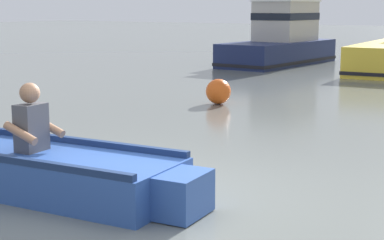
# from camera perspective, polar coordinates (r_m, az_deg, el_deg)

# --- Properties ---
(ground_plane) EXTENTS (120.00, 120.00, 0.00)m
(ground_plane) POSITION_cam_1_polar(r_m,az_deg,el_deg) (6.62, -2.32, -7.21)
(ground_plane) COLOR slate
(rowboat_with_person) EXTENTS (3.72, 1.34, 1.19)m
(rowboat_with_person) POSITION_cam_1_polar(r_m,az_deg,el_deg) (6.94, -12.98, -4.48)
(rowboat_with_person) COLOR #2D519E
(rowboat_with_person) RESTS_ON ground
(moored_boat_navy) EXTENTS (2.31, 5.39, 2.23)m
(moored_boat_navy) POSITION_cam_1_polar(r_m,az_deg,el_deg) (22.03, 8.16, 7.20)
(moored_boat_navy) COLOR #19234C
(moored_boat_navy) RESTS_ON ground
(mooring_buoy) EXTENTS (0.52, 0.52, 0.52)m
(mooring_buoy) POSITION_cam_1_polar(r_m,az_deg,el_deg) (12.89, 2.43, 2.62)
(mooring_buoy) COLOR #E55919
(mooring_buoy) RESTS_ON ground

